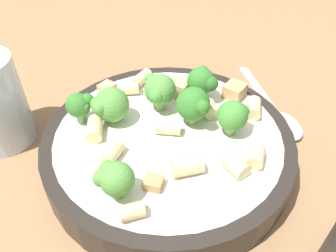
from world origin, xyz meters
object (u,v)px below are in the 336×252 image
(broccoli_floret_4, at_px, (80,105))
(spoon, at_px, (278,115))
(rigatoni_5, at_px, (235,165))
(rigatoni_4, at_px, (130,88))
(rigatoni_1, at_px, (254,108))
(chicken_chunk_0, at_px, (154,183))
(broccoli_floret_0, at_px, (234,115))
(rigatoni_7, at_px, (142,78))
(broccoli_floret_2, at_px, (196,105))
(rigatoni_2, at_px, (132,211))
(rigatoni_6, at_px, (115,155))
(broccoli_floret_3, at_px, (110,105))
(chicken_chunk_3, at_px, (235,91))
(broccoli_floret_5, at_px, (159,90))
(chicken_chunk_1, at_px, (107,88))
(rigatoni_9, at_px, (95,129))
(broccoli_floret_6, at_px, (114,178))
(rigatoni_3, at_px, (211,110))
(broccoli_floret_1, at_px, (202,81))
(pasta_bowl, at_px, (168,144))
(rigatoni_8, at_px, (187,167))
(rigatoni_10, at_px, (256,157))
(rigatoni_0, at_px, (172,130))
(chicken_chunk_2, at_px, (178,88))

(broccoli_floret_4, distance_m, spoon, 0.25)
(rigatoni_5, bearing_deg, rigatoni_4, -172.57)
(rigatoni_1, relative_size, chicken_chunk_0, 1.64)
(broccoli_floret_4, bearing_deg, broccoli_floret_0, 49.97)
(broccoli_floret_4, height_order, rigatoni_7, broccoli_floret_4)
(rigatoni_7, bearing_deg, broccoli_floret_2, 4.31)
(rigatoni_2, distance_m, rigatoni_6, 0.07)
(broccoli_floret_2, distance_m, broccoli_floret_3, 0.09)
(broccoli_floret_3, height_order, chicken_chunk_0, broccoli_floret_3)
(rigatoni_2, height_order, chicken_chunk_3, chicken_chunk_3)
(rigatoni_5, relative_size, chicken_chunk_0, 1.45)
(broccoli_floret_5, xyz_separation_m, chicken_chunk_1, (-0.06, -0.04, -0.02))
(rigatoni_5, height_order, rigatoni_9, same)
(rigatoni_1, relative_size, rigatoni_4, 1.16)
(broccoli_floret_5, xyz_separation_m, broccoli_floret_6, (0.08, -0.10, -0.00))
(rigatoni_3, xyz_separation_m, rigatoni_6, (0.00, -0.12, 0.00))
(broccoli_floret_2, height_order, rigatoni_2, broccoli_floret_2)
(broccoli_floret_1, xyz_separation_m, broccoli_floret_4, (-0.04, -0.14, -0.00))
(pasta_bowl, distance_m, broccoli_floret_1, 0.08)
(broccoli_floret_0, height_order, chicken_chunk_3, broccoli_floret_0)
(rigatoni_2, height_order, rigatoni_9, rigatoni_9)
(rigatoni_5, bearing_deg, rigatoni_1, 125.04)
(rigatoni_8, bearing_deg, rigatoni_9, -152.36)
(rigatoni_5, bearing_deg, rigatoni_10, 83.26)
(rigatoni_10, xyz_separation_m, chicken_chunk_3, (-0.09, 0.06, 0.00))
(rigatoni_9, distance_m, spoon, 0.24)
(broccoli_floret_2, distance_m, rigatoni_9, 0.11)
(broccoli_floret_3, height_order, rigatoni_7, broccoli_floret_3)
(pasta_bowl, bearing_deg, rigatoni_0, 21.47)
(rigatoni_1, xyz_separation_m, rigatoni_8, (0.03, -0.11, 0.00))
(rigatoni_2, bearing_deg, rigatoni_9, 171.84)
(broccoli_floret_6, xyz_separation_m, rigatoni_10, (0.04, 0.13, -0.02))
(pasta_bowl, bearing_deg, rigatoni_7, 165.87)
(rigatoni_9, xyz_separation_m, spoon, (0.06, 0.23, -0.04))
(broccoli_floret_1, height_order, broccoli_floret_2, broccoli_floret_2)
(broccoli_floret_6, xyz_separation_m, chicken_chunk_3, (-0.05, 0.19, -0.01))
(broccoli_floret_5, height_order, rigatoni_3, broccoli_floret_5)
(chicken_chunk_2, bearing_deg, chicken_chunk_3, 53.98)
(broccoli_floret_4, height_order, chicken_chunk_1, broccoli_floret_4)
(rigatoni_7, distance_m, chicken_chunk_2, 0.05)
(rigatoni_5, xyz_separation_m, rigatoni_9, (-0.12, -0.09, 0.00))
(rigatoni_5, relative_size, chicken_chunk_1, 1.32)
(rigatoni_4, height_order, rigatoni_5, rigatoni_5)
(broccoli_floret_3, bearing_deg, rigatoni_1, 61.31)
(rigatoni_10, height_order, chicken_chunk_3, chicken_chunk_3)
(rigatoni_9, distance_m, rigatoni_10, 0.17)
(rigatoni_8, height_order, chicken_chunk_1, rigatoni_8)
(broccoli_floret_6, relative_size, rigatoni_9, 1.31)
(rigatoni_5, distance_m, chicken_chunk_3, 0.12)
(rigatoni_8, bearing_deg, rigatoni_10, 67.02)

